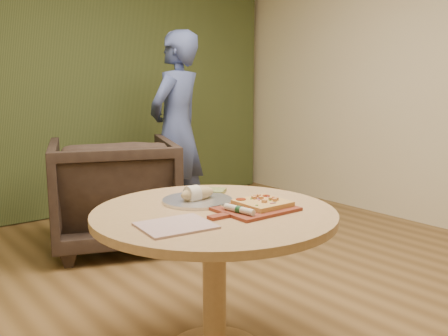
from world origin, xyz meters
TOP-DOWN VIEW (x-y plane):
  - room_shell at (0.00, 0.00)m, footprint 5.04×6.04m
  - curtain at (0.00, 2.90)m, footprint 4.80×0.14m
  - pedestal_table at (-0.47, -0.15)m, footprint 1.16×1.16m
  - pizza_paddle at (-0.33, -0.27)m, footprint 0.45×0.28m
  - flatbread_pizza at (-0.26, -0.26)m, footprint 0.22×0.22m
  - cutlery_roll at (-0.44, -0.30)m, footprint 0.05×0.20m
  - newspaper at (-0.76, -0.26)m, footprint 0.33×0.28m
  - serving_tray at (-0.44, 0.04)m, footprint 0.36×0.36m
  - bread_roll at (-0.45, 0.04)m, footprint 0.19×0.09m
  - green_packet at (-0.25, 0.14)m, footprint 0.16×0.15m
  - armchair at (-0.11, 1.70)m, footprint 1.23×1.19m
  - person_standing at (0.63, 1.89)m, footprint 0.78×0.66m

SIDE VIEW (x-z plane):
  - armchair at x=-0.11m, z-range 0.00..0.99m
  - pedestal_table at x=-0.47m, z-range 0.23..0.98m
  - newspaper at x=-0.76m, z-range 0.75..0.76m
  - serving_tray at x=-0.44m, z-range 0.75..0.77m
  - pizza_paddle at x=-0.33m, z-range 0.75..0.77m
  - green_packet at x=-0.25m, z-range 0.75..0.77m
  - flatbread_pizza at x=-0.26m, z-range 0.76..0.79m
  - cutlery_roll at x=-0.44m, z-range 0.76..0.80m
  - bread_roll at x=-0.45m, z-range 0.75..0.84m
  - person_standing at x=0.63m, z-range 0.00..1.80m
  - room_shell at x=0.00m, z-range -0.02..2.82m
  - curtain at x=0.00m, z-range 0.01..2.79m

